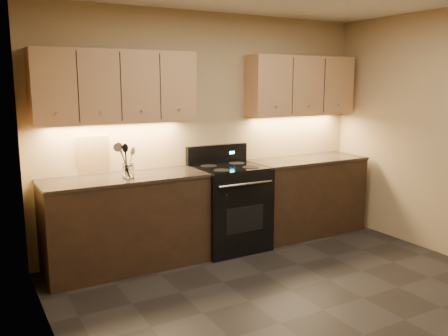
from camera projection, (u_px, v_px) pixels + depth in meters
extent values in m
plane|color=black|center=(324.00, 310.00, 3.89)|extent=(4.00, 4.00, 0.00)
cube|color=#9F865D|center=(209.00, 131.00, 5.37)|extent=(4.00, 0.04, 2.60)
cube|color=#9F865D|center=(62.00, 180.00, 2.68)|extent=(0.04, 4.00, 2.60)
cube|color=black|center=(126.00, 224.00, 4.73)|extent=(1.60, 0.60, 0.90)
cube|color=#332A20|center=(124.00, 178.00, 4.64)|extent=(1.62, 0.62, 0.03)
cube|color=black|center=(305.00, 197.00, 5.84)|extent=(1.44, 0.60, 0.90)
cube|color=#332A20|center=(307.00, 160.00, 5.75)|extent=(1.46, 0.62, 0.03)
cube|color=black|center=(229.00, 208.00, 5.28)|extent=(0.76, 0.65, 0.92)
cube|color=black|center=(230.00, 167.00, 5.19)|extent=(0.70, 0.60, 0.01)
cube|color=black|center=(217.00, 154.00, 5.42)|extent=(0.76, 0.07, 0.22)
cube|color=#19E5F2|center=(232.00, 153.00, 5.47)|extent=(0.06, 0.00, 0.03)
cylinder|color=silver|center=(246.00, 184.00, 4.93)|extent=(0.65, 0.02, 0.02)
cube|color=black|center=(245.00, 219.00, 5.01)|extent=(0.46, 0.00, 0.28)
cylinder|color=black|center=(222.00, 170.00, 4.98)|extent=(0.18, 0.18, 0.00)
cylinder|color=black|center=(251.00, 167.00, 5.15)|extent=(0.18, 0.18, 0.00)
cylinder|color=black|center=(209.00, 166.00, 5.23)|extent=(0.18, 0.18, 0.00)
cylinder|color=black|center=(236.00, 163.00, 5.41)|extent=(0.18, 0.18, 0.00)
cube|color=#A18050|center=(116.00, 87.00, 4.61)|extent=(1.60, 0.30, 0.70)
cube|color=#A18050|center=(301.00, 86.00, 5.72)|extent=(1.44, 0.30, 0.70)
cube|color=#B2B5BA|center=(95.00, 155.00, 4.76)|extent=(0.08, 0.01, 0.12)
cylinder|color=white|center=(128.00, 171.00, 4.57)|extent=(0.12, 0.12, 0.14)
cylinder|color=white|center=(128.00, 177.00, 4.58)|extent=(0.11, 0.11, 0.02)
cube|color=tan|center=(93.00, 155.00, 4.72)|extent=(0.32, 0.12, 0.40)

